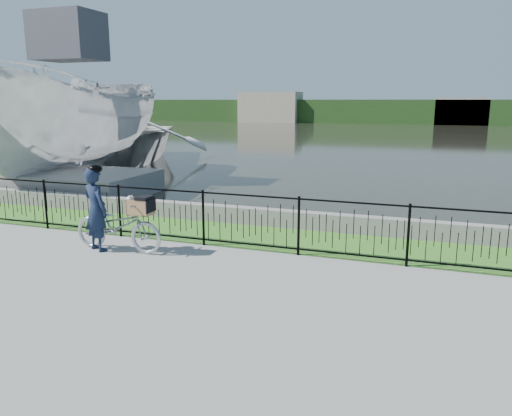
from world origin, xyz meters
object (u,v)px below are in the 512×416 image
at_px(dock, 11,178).
at_px(bicycle_rig, 119,225).
at_px(cyclist, 96,208).
at_px(boat_far, 100,138).
at_px(boat_near, 75,123).

bearing_deg(dock, bicycle_rig, -32.30).
xyz_separation_m(bicycle_rig, cyclist, (-0.43, -0.11, 0.34)).
height_order(dock, boat_far, boat_far).
relative_size(dock, boat_far, 0.76).
distance_m(dock, bicycle_rig, 8.99).
relative_size(bicycle_rig, boat_far, 0.14).
height_order(cyclist, boat_far, boat_far).
relative_size(dock, cyclist, 5.84).
distance_m(bicycle_rig, boat_near, 9.29).
distance_m(cyclist, boat_far, 13.97).
relative_size(bicycle_rig, cyclist, 1.11).
bearing_deg(boat_near, bicycle_rig, -46.29).
distance_m(boat_near, boat_far, 5.20).
height_order(boat_near, boat_far, boat_near).
xyz_separation_m(boat_near, boat_far, (-2.37, 4.53, -0.92)).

